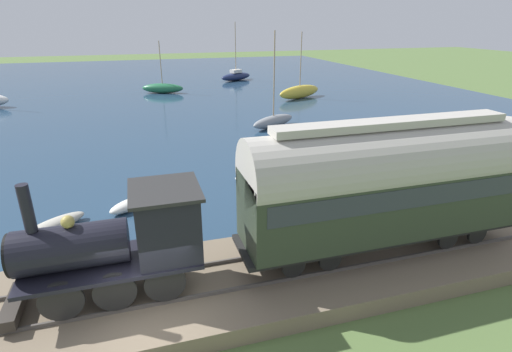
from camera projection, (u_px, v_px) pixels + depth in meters
name	position (u px, v px, depth m)	size (l,w,h in m)	color
ground_plane	(154.00, 338.00, 11.04)	(200.00, 200.00, 0.00)	#516B38
harbor_water	(133.00, 89.00, 50.31)	(80.00, 80.00, 0.01)	navy
rail_embankment	(151.00, 298.00, 12.18)	(4.76, 56.00, 0.70)	#756651
steam_locomotive	(124.00, 238.00, 11.23)	(2.13, 5.49, 3.68)	black
passenger_coach	(386.00, 181.00, 13.21)	(2.42, 10.07, 4.61)	black
sailboat_gray	(273.00, 121.00, 32.43)	(3.04, 4.45, 7.45)	gray
sailboat_yellow	(300.00, 92.00, 44.23)	(3.63, 6.03, 7.02)	gold
sailboat_green	(163.00, 88.00, 47.42)	(3.03, 5.09, 5.94)	#236B42
sailboat_navy	(236.00, 76.00, 57.20)	(3.99, 5.43, 7.90)	#192347
rowboat_mid_harbor	(130.00, 205.00, 18.37)	(1.88, 2.13, 0.50)	silver
rowboat_far_out	(54.00, 225.00, 16.60)	(2.34, 2.65, 0.48)	#B7B2A3
rowboat_off_pier	(257.00, 177.00, 21.66)	(1.09, 2.47, 0.48)	silver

